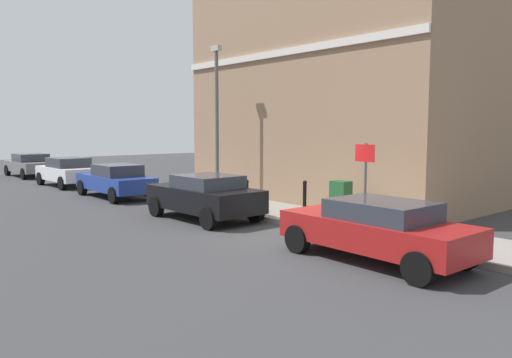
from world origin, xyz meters
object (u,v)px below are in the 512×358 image
at_px(bollard_far_kerb, 247,194).
at_px(street_sign, 365,174).
at_px(car_red, 377,228).
at_px(car_white, 68,171).
at_px(utility_cabinet, 341,202).
at_px(bollard_near_cabinet, 305,195).
at_px(car_black, 205,196).
at_px(car_blue, 116,180).
at_px(lamppost, 217,116).
at_px(car_grey, 31,165).

bearing_deg(bollard_far_kerb, street_sign, -87.54).
bearing_deg(street_sign, bollard_far_kerb, 92.46).
xyz_separation_m(car_red, car_white, (0.03, 18.20, 0.03)).
bearing_deg(car_white, utility_cabinet, -172.25).
bearing_deg(bollard_near_cabinet, car_black, 145.66).
distance_m(car_black, car_white, 11.77).
bearing_deg(car_red, car_black, 1.10).
height_order(car_black, car_blue, car_black).
height_order(bollard_near_cabinet, street_sign, street_sign).
bearing_deg(bollard_near_cabinet, lamppost, 93.57).
relative_size(car_blue, lamppost, 0.75).
distance_m(car_red, car_grey, 24.52).
bearing_deg(bollard_far_kerb, lamppost, 71.78).
relative_size(bollard_far_kerb, lamppost, 0.18).
bearing_deg(bollard_near_cabinet, car_red, -119.48).
bearing_deg(utility_cabinet, car_grey, 96.36).
xyz_separation_m(utility_cabinet, bollard_near_cabinet, (0.10, 1.55, 0.02)).
xyz_separation_m(car_blue, lamppost, (2.30, -3.89, 2.59)).
height_order(car_red, bollard_near_cabinet, car_red).
distance_m(car_black, car_grey, 18.10).
xyz_separation_m(car_blue, utility_cabinet, (2.47, -9.76, -0.03)).
bearing_deg(street_sign, car_red, -135.91).
bearing_deg(car_grey, lamppost, -172.91).
relative_size(car_white, bollard_far_kerb, 3.85).
relative_size(car_blue, street_sign, 1.87).
distance_m(car_white, utility_cabinet, 15.31).
relative_size(car_red, car_grey, 0.99).
bearing_deg(utility_cabinet, bollard_far_kerb, 110.94).
distance_m(car_grey, street_sign, 23.05).
bearing_deg(car_black, lamppost, -43.62).
bearing_deg(bollard_far_kerb, car_grey, 93.90).
bearing_deg(lamppost, car_white, 104.13).
relative_size(car_black, car_grey, 0.93).
distance_m(utility_cabinet, bollard_near_cabinet, 1.55).
bearing_deg(utility_cabinet, street_sign, -121.00).
xyz_separation_m(bollard_far_kerb, street_sign, (0.19, -4.51, 0.96)).
distance_m(car_red, car_white, 18.20).
relative_size(utility_cabinet, lamppost, 0.20).
distance_m(bollard_near_cabinet, street_sign, 3.41).
xyz_separation_m(car_grey, bollard_near_cabinet, (2.49, -19.88, -0.00)).
bearing_deg(utility_cabinet, car_black, 127.00).
bearing_deg(bollard_far_kerb, car_white, 96.42).
distance_m(utility_cabinet, lamppost, 6.43).
bearing_deg(bollard_near_cabinet, car_grey, 97.13).
height_order(car_black, street_sign, street_sign).
height_order(car_black, bollard_near_cabinet, car_black).
xyz_separation_m(car_white, utility_cabinet, (2.50, -15.10, -0.06)).
height_order(car_red, bollard_far_kerb, car_red).
relative_size(car_blue, bollard_near_cabinet, 4.15).
height_order(street_sign, lamppost, lamppost).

